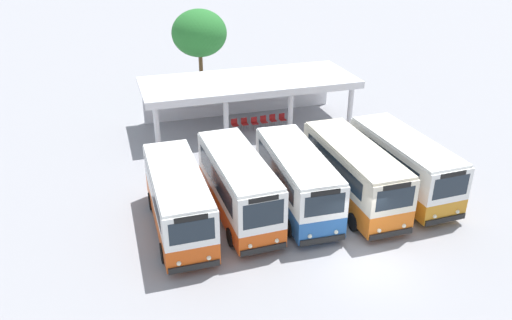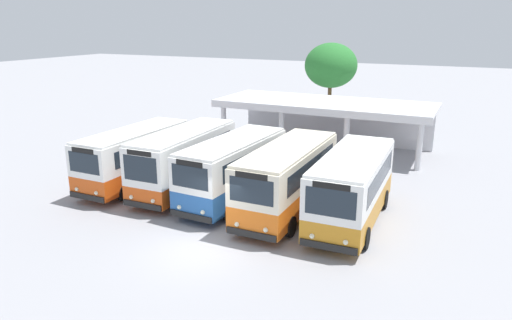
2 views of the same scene
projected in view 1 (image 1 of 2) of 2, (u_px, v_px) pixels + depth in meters
name	position (u px, v px, depth m)	size (l,w,h in m)	color
ground_plane	(368.00, 263.00, 21.75)	(180.00, 180.00, 0.00)	#939399
city_bus_nearest_orange	(178.00, 198.00, 23.36)	(2.40, 7.48, 3.08)	black
city_bus_second_in_row	(238.00, 184.00, 24.39)	(2.48, 7.55, 3.25)	black
city_bus_middle_cream	(297.00, 178.00, 25.08)	(2.61, 7.52, 3.15)	black
city_bus_fourth_amber	(353.00, 172.00, 25.64)	(2.45, 7.90, 3.20)	black
city_bus_fifth_blue	(403.00, 163.00, 26.57)	(2.65, 7.66, 3.17)	black
terminal_canopy	(246.00, 87.00, 35.43)	(14.73, 5.74, 3.40)	silver
waiting_chair_end_by_column	(235.00, 124.00, 34.88)	(0.46, 0.46, 0.86)	slate
waiting_chair_second_from_end	(244.00, 123.00, 35.04)	(0.46, 0.46, 0.86)	slate
waiting_chair_middle_seat	(254.00, 122.00, 35.16)	(0.46, 0.46, 0.86)	slate
waiting_chair_fourth_seat	(264.00, 121.00, 35.41)	(0.46, 0.46, 0.86)	slate
waiting_chair_fifth_seat	(273.00, 119.00, 35.65)	(0.46, 0.46, 0.86)	slate
waiting_chair_far_end_seat	(282.00, 118.00, 35.80)	(0.46, 0.46, 0.86)	slate
roadside_tree_behind_canopy	(199.00, 33.00, 39.60)	(4.35, 4.35, 7.04)	brown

